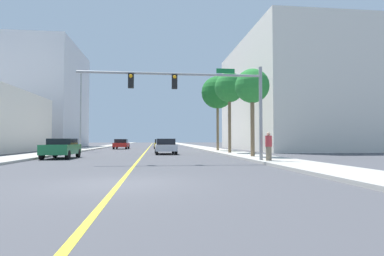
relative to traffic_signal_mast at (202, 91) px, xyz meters
name	(u,v)px	position (x,y,z in m)	size (l,w,h in m)	color
ground	(149,148)	(-3.82, 33.81, -4.22)	(192.00, 192.00, 0.00)	#47474C
sidewalk_left	(96,148)	(-12.21, 33.81, -4.14)	(2.95, 168.00, 0.15)	#B2ADA3
sidewalk_right	(200,147)	(4.58, 33.81, -4.14)	(2.95, 168.00, 0.15)	#B2ADA3
lane_marking_center	(149,148)	(-3.82, 33.81, -4.21)	(0.16, 144.00, 0.01)	yellow
building_left_far	(43,97)	(-22.45, 39.57, 4.60)	(12.13, 18.10, 17.64)	silver
building_right_near	(293,96)	(16.23, 23.47, 3.15)	(14.96, 23.92, 14.72)	silver
traffic_signal_mast	(202,91)	(0.00, 0.00, 0.00)	(10.75, 0.36, 5.56)	gray
street_lamp	(81,107)	(-11.24, 18.95, 0.88)	(0.56, 0.28, 9.04)	gray
palm_near	(252,87)	(4.24, 3.94, 0.96)	(2.48, 2.48, 6.34)	brown
palm_mid	(229,88)	(4.09, 10.36, 1.92)	(2.76, 2.76, 7.44)	brown
palm_far	(218,93)	(4.26, 16.79, 2.45)	(3.67, 3.67, 8.40)	brown
car_blue	(159,143)	(-2.02, 45.12, -3.49)	(1.89, 4.04, 1.39)	#1E389E
car_green	(61,148)	(-9.44, 5.47, -3.46)	(1.95, 3.83, 1.43)	#196638
car_yellow	(160,144)	(-2.05, 27.90, -3.49)	(1.84, 3.92, 1.41)	gold
car_silver	(165,146)	(-1.78, 11.49, -3.47)	(2.01, 4.58, 1.44)	#BCBCC1
car_red	(121,144)	(-7.59, 27.89, -3.49)	(2.05, 4.03, 1.42)	red
pedestrian	(269,146)	(3.73, -0.66, -3.25)	(0.38, 0.38, 1.65)	#726651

